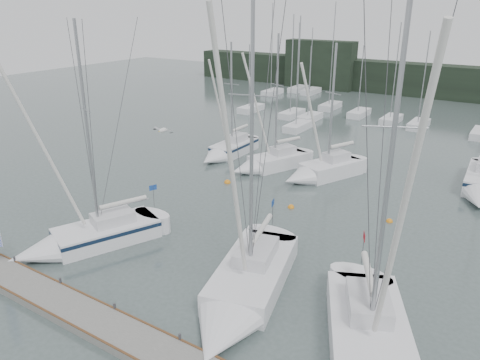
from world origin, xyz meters
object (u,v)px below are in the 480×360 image
sailboat_near_left (79,240)px  sailboat_mid_a (226,151)px  buoy_a (291,208)px  buoy_c (227,183)px  buoy_b (389,222)px  sailboat_mid_b (266,164)px  sailboat_near_center (240,298)px  sailboat_mid_c (319,172)px

sailboat_near_left → sailboat_mid_a: bearing=121.0°
buoy_a → buoy_c: size_ratio=0.88×
buoy_b → buoy_a: bearing=-166.9°
buoy_a → sailboat_near_left: bearing=-122.8°
sailboat_near_left → sailboat_mid_a: sailboat_near_left is taller
sailboat_mid_a → buoy_b: (17.49, -5.80, -0.57)m
sailboat_mid_a → buoy_a: 13.05m
buoy_b → sailboat_near_left: bearing=-136.5°
sailboat_mid_a → sailboat_mid_b: bearing=-13.6°
sailboat_near_center → buoy_c: 17.00m
buoy_a → sailboat_mid_b: bearing=132.9°
sailboat_mid_a → buoy_c: bearing=-55.1°
sailboat_mid_b → sailboat_mid_c: (4.91, 0.45, 0.04)m
buoy_b → sailboat_mid_c: bearing=146.1°
sailboat_near_left → sailboat_near_center: size_ratio=0.83×
sailboat_mid_c → buoy_a: (0.79, -6.60, -0.61)m
sailboat_near_center → buoy_c: size_ratio=31.48×
sailboat_near_center → buoy_a: (-3.35, 12.06, -0.57)m
sailboat_near_left → buoy_c: (1.26, 14.01, -0.58)m
sailboat_mid_c → buoy_c: sailboat_mid_c is taller
buoy_c → sailboat_mid_c: bearing=40.0°
sailboat_near_left → buoy_a: sailboat_near_left is taller
sailboat_mid_c → sailboat_mid_a: bearing=-160.4°
sailboat_near_left → sailboat_mid_c: bearing=92.3°
sailboat_near_center → sailboat_mid_a: sailboat_near_center is taller
sailboat_mid_b → buoy_c: bearing=-78.7°
sailboat_near_left → buoy_a: bearing=80.2°
buoy_b → buoy_c: 13.45m
sailboat_mid_b → buoy_a: (5.70, -6.15, -0.57)m
sailboat_near_left → buoy_a: (7.99, 12.39, -0.58)m
sailboat_mid_a → buoy_a: size_ratio=23.84×
sailboat_near_left → sailboat_mid_b: sailboat_near_left is taller
sailboat_mid_a → sailboat_mid_c: size_ratio=0.96×
sailboat_mid_a → buoy_b: size_ratio=25.29×
sailboat_near_center → sailboat_mid_a: bearing=111.4°
sailboat_mid_c → buoy_c: (-5.94, -4.98, -0.61)m
buoy_a → buoy_c: bearing=166.5°
sailboat_near_center → sailboat_mid_a: size_ratio=1.50×
sailboat_mid_b → buoy_c: 4.67m
sailboat_mid_a → sailboat_mid_c: (9.97, -0.76, 0.03)m
sailboat_mid_c → buoy_c: size_ratio=21.71×
sailboat_mid_a → sailboat_mid_b: sailboat_mid_b is taller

